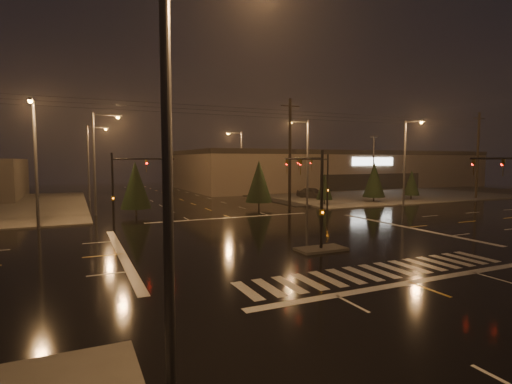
% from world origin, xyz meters
% --- Properties ---
extents(ground, '(140.00, 140.00, 0.00)m').
position_xyz_m(ground, '(0.00, 0.00, 0.00)').
color(ground, black).
rests_on(ground, ground).
extents(sidewalk_ne, '(36.00, 36.00, 0.12)m').
position_xyz_m(sidewalk_ne, '(30.00, 30.00, 0.06)').
color(sidewalk_ne, '#46433E').
rests_on(sidewalk_ne, ground).
extents(median_island, '(3.00, 1.60, 0.15)m').
position_xyz_m(median_island, '(0.00, -4.00, 0.07)').
color(median_island, '#46433E').
rests_on(median_island, ground).
extents(crosswalk, '(15.00, 2.60, 0.01)m').
position_xyz_m(crosswalk, '(0.00, -9.00, 0.01)').
color(crosswalk, beige).
rests_on(crosswalk, ground).
extents(stop_bar_near, '(16.00, 0.50, 0.01)m').
position_xyz_m(stop_bar_near, '(0.00, -11.00, 0.01)').
color(stop_bar_near, beige).
rests_on(stop_bar_near, ground).
extents(stop_bar_far, '(16.00, 0.50, 0.01)m').
position_xyz_m(stop_bar_far, '(0.00, 11.00, 0.01)').
color(stop_bar_far, beige).
rests_on(stop_bar_far, ground).
extents(parking_lot, '(50.00, 24.00, 0.08)m').
position_xyz_m(parking_lot, '(35.00, 28.00, 0.04)').
color(parking_lot, black).
rests_on(parking_lot, ground).
extents(retail_building, '(60.20, 28.30, 7.20)m').
position_xyz_m(retail_building, '(35.00, 45.99, 3.84)').
color(retail_building, '#756253').
rests_on(retail_building, ground).
extents(signal_mast_median, '(0.25, 4.59, 6.00)m').
position_xyz_m(signal_mast_median, '(0.00, -3.07, 3.75)').
color(signal_mast_median, black).
rests_on(signal_mast_median, ground).
extents(signal_mast_ne, '(4.84, 1.86, 6.00)m').
position_xyz_m(signal_mast_ne, '(9.50, 10.14, 3.79)').
color(signal_mast_ne, black).
rests_on(signal_mast_ne, ground).
extents(signal_mast_nw, '(4.84, 1.86, 6.00)m').
position_xyz_m(signal_mast_nw, '(-9.50, 10.14, 3.79)').
color(signal_mast_nw, black).
rests_on(signal_mast_nw, ground).
extents(streetlight_0, '(2.77, 0.32, 10.00)m').
position_xyz_m(streetlight_0, '(-11.18, -15.00, 5.80)').
color(streetlight_0, '#38383A').
rests_on(streetlight_0, ground).
extents(streetlight_1, '(2.77, 0.32, 10.00)m').
position_xyz_m(streetlight_1, '(-11.18, 18.00, 5.80)').
color(streetlight_1, '#38383A').
rests_on(streetlight_1, ground).
extents(streetlight_2, '(2.77, 0.32, 10.00)m').
position_xyz_m(streetlight_2, '(-11.18, 34.00, 5.80)').
color(streetlight_2, '#38383A').
rests_on(streetlight_2, ground).
extents(streetlight_3, '(2.77, 0.32, 10.00)m').
position_xyz_m(streetlight_3, '(11.18, 16.00, 5.80)').
color(streetlight_3, '#38383A').
rests_on(streetlight_3, ground).
extents(streetlight_4, '(2.77, 0.32, 10.00)m').
position_xyz_m(streetlight_4, '(11.18, 36.00, 5.80)').
color(streetlight_4, '#38383A').
rests_on(streetlight_4, ground).
extents(streetlight_5, '(0.32, 2.77, 10.00)m').
position_xyz_m(streetlight_5, '(-16.00, 11.18, 5.80)').
color(streetlight_5, '#38383A').
rests_on(streetlight_5, ground).
extents(streetlight_6, '(0.32, 2.77, 10.00)m').
position_xyz_m(streetlight_6, '(22.00, 11.18, 5.80)').
color(streetlight_6, '#38383A').
rests_on(streetlight_6, ground).
extents(utility_pole_1, '(2.20, 0.32, 12.00)m').
position_xyz_m(utility_pole_1, '(8.00, 14.00, 6.13)').
color(utility_pole_1, black).
rests_on(utility_pole_1, ground).
extents(utility_pole_2, '(2.20, 0.32, 12.00)m').
position_xyz_m(utility_pole_2, '(38.00, 14.00, 6.13)').
color(utility_pole_2, black).
rests_on(utility_pole_2, ground).
extents(conifer_0, '(1.97, 1.97, 3.77)m').
position_xyz_m(conifer_0, '(14.04, 16.20, 2.23)').
color(conifer_0, black).
rests_on(conifer_0, ground).
extents(conifer_1, '(2.83, 2.83, 5.12)m').
position_xyz_m(conifer_1, '(21.73, 16.33, 2.91)').
color(conifer_1, black).
rests_on(conifer_1, ground).
extents(conifer_2, '(2.16, 2.16, 4.07)m').
position_xyz_m(conifer_2, '(28.19, 16.33, 2.38)').
color(conifer_2, black).
rests_on(conifer_2, ground).
extents(conifer_3, '(2.93, 2.93, 5.28)m').
position_xyz_m(conifer_3, '(-7.90, 16.30, 2.99)').
color(conifer_3, black).
rests_on(conifer_3, ground).
extents(conifer_4, '(3.01, 3.01, 5.41)m').
position_xyz_m(conifer_4, '(5.57, 16.72, 3.05)').
color(conifer_4, black).
rests_on(conifer_4, ground).
extents(car_parked, '(3.59, 5.01, 1.59)m').
position_xyz_m(car_parked, '(17.30, 23.91, 0.79)').
color(car_parked, black).
rests_on(car_parked, ground).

